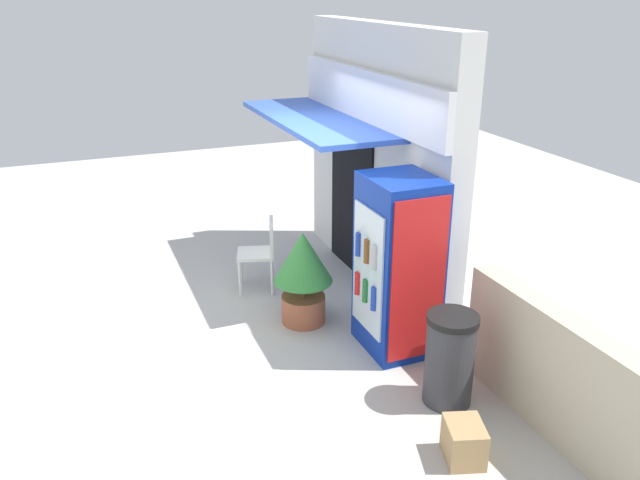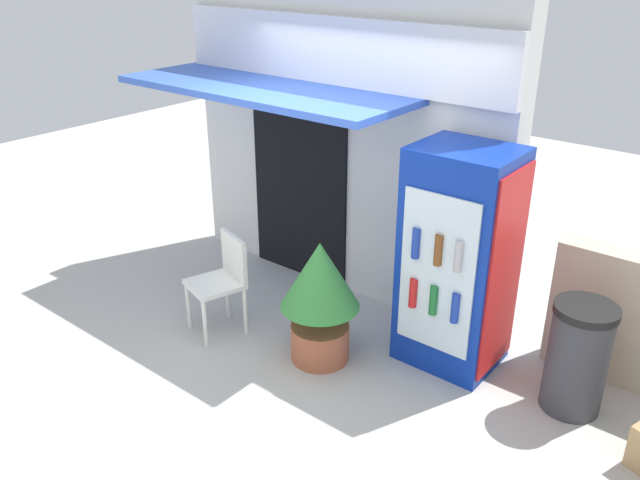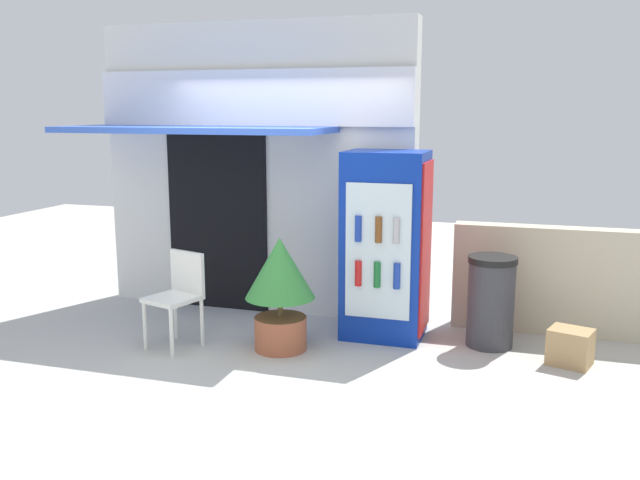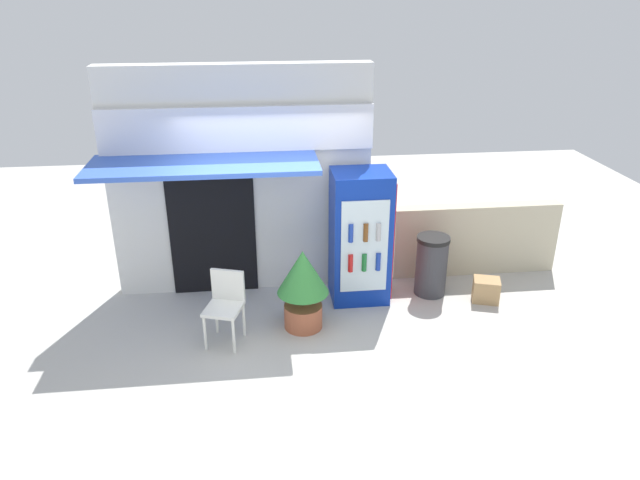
{
  "view_description": "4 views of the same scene",
  "coord_description": "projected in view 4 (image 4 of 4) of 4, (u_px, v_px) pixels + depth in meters",
  "views": [
    {
      "loc": [
        6.1,
        -1.86,
        3.47
      ],
      "look_at": [
        0.4,
        0.44,
        1.0
      ],
      "focal_mm": 35.84,
      "sensor_mm": 36.0,
      "label": 1
    },
    {
      "loc": [
        3.11,
        -3.23,
        3.15
      ],
      "look_at": [
        0.18,
        0.4,
        1.02
      ],
      "focal_mm": 36.65,
      "sensor_mm": 36.0,
      "label": 2
    },
    {
      "loc": [
        2.41,
        -5.35,
        2.19
      ],
      "look_at": [
        0.53,
        0.66,
        0.98
      ],
      "focal_mm": 38.45,
      "sensor_mm": 36.0,
      "label": 3
    },
    {
      "loc": [
        -0.24,
        -6.0,
        4.0
      ],
      "look_at": [
        0.48,
        0.4,
        1.14
      ],
      "focal_mm": 32.76,
      "sensor_mm": 36.0,
      "label": 4
    }
  ],
  "objects": [
    {
      "name": "cardboard_box",
      "position": [
        486.0,
        290.0,
        7.95
      ],
      "size": [
        0.42,
        0.38,
        0.32
      ],
      "primitive_type": "cube",
      "rotation": [
        0.0,
        0.0,
        -0.31
      ],
      "color": "tan",
      "rests_on": "ground"
    },
    {
      "name": "storefront_building",
      "position": [
        239.0,
        180.0,
        7.76
      ],
      "size": [
        3.53,
        1.26,
        3.09
      ],
      "color": "silver",
      "rests_on": "ground"
    },
    {
      "name": "drink_cooler",
      "position": [
        361.0,
        237.0,
        7.75
      ],
      "size": [
        0.78,
        0.7,
        1.8
      ],
      "color": "#0C2D9E",
      "rests_on": "ground"
    },
    {
      "name": "ground",
      "position": [
        284.0,
        341.0,
        7.1
      ],
      "size": [
        16.0,
        16.0,
        0.0
      ],
      "primitive_type": "plane",
      "color": "beige"
    },
    {
      "name": "potted_plant_near_shop",
      "position": [
        303.0,
        283.0,
        7.15
      ],
      "size": [
        0.64,
        0.64,
        1.05
      ],
      "color": "#AD5B3D",
      "rests_on": "ground"
    },
    {
      "name": "trash_bin",
      "position": [
        431.0,
        265.0,
        8.03
      ],
      "size": [
        0.45,
        0.45,
        0.86
      ],
      "color": "#38383D",
      "rests_on": "ground"
    },
    {
      "name": "plastic_chair",
      "position": [
        225.0,
        301.0,
        6.94
      ],
      "size": [
        0.52,
        0.54,
        0.88
      ],
      "color": "white",
      "rests_on": "ground"
    },
    {
      "name": "stone_boundary_wall",
      "position": [
        475.0,
        239.0,
        8.6
      ],
      "size": [
        2.46,
        0.24,
        1.06
      ],
      "primitive_type": "cube",
      "color": "beige",
      "rests_on": "ground"
    }
  ]
}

